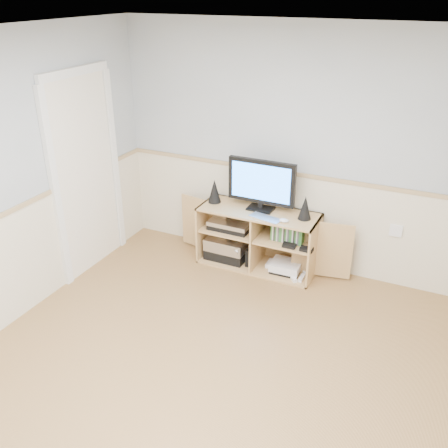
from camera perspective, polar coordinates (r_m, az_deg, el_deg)
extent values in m
cube|color=#AB854C|center=(3.94, -2.64, -19.41)|extent=(4.00, 4.50, 0.02)
cube|color=white|center=(2.78, -3.75, 20.16)|extent=(4.00, 4.50, 0.02)
cube|color=#B6BFC6|center=(5.11, 9.00, 8.08)|extent=(4.00, 0.02, 2.50)
cube|color=beige|center=(5.37, 8.40, 0.39)|extent=(4.00, 0.01, 1.00)
cube|color=tan|center=(5.16, 8.75, 5.57)|extent=(4.00, 0.02, 0.04)
cube|color=white|center=(5.30, -15.48, 5.22)|extent=(0.03, 0.82, 2.00)
cube|color=tan|center=(5.48, 3.80, -4.63)|extent=(1.26, 0.47, 0.02)
cube|color=tan|center=(5.19, 4.00, 1.38)|extent=(1.26, 0.47, 0.02)
cube|color=tan|center=(5.55, -2.05, -0.45)|extent=(0.02, 0.47, 0.65)
cube|color=tan|center=(5.16, 10.30, -3.04)|extent=(0.02, 0.47, 0.65)
cube|color=tan|center=(5.51, 4.76, -0.72)|extent=(1.26, 0.02, 0.65)
cube|color=tan|center=(5.32, 3.89, -1.71)|extent=(0.02, 0.45, 0.61)
cube|color=tan|center=(5.41, 0.81, -0.54)|extent=(0.60, 0.43, 0.02)
cube|color=tan|center=(5.21, 7.13, -1.85)|extent=(0.60, 0.43, 0.02)
cube|color=tan|center=(5.63, -2.32, -0.08)|extent=(0.60, 0.12, 0.61)
cube|color=tan|center=(5.20, 11.14, -2.87)|extent=(0.60, 0.12, 0.61)
cube|color=black|center=(5.22, 4.21, 1.78)|extent=(0.27, 0.18, 0.02)
cube|color=black|center=(5.20, 4.22, 2.18)|extent=(0.05, 0.04, 0.06)
cube|color=black|center=(5.11, 4.31, 4.85)|extent=(0.72, 0.05, 0.46)
cube|color=#3081FF|center=(5.08, 4.20, 4.74)|extent=(0.63, 0.01, 0.38)
cone|color=black|center=(5.34, -1.09, 3.80)|extent=(0.14, 0.14, 0.26)
cone|color=black|center=(5.01, 9.25, 1.85)|extent=(0.13, 0.13, 0.24)
cube|color=silver|center=(5.02, 4.76, 0.69)|extent=(0.35, 0.20, 0.01)
ellipsoid|color=white|center=(4.96, 6.86, 0.40)|extent=(0.10, 0.07, 0.04)
cube|color=black|center=(5.56, 0.42, -3.28)|extent=(0.45, 0.33, 0.11)
cube|color=silver|center=(5.51, 0.42, -2.18)|extent=(0.45, 0.33, 0.13)
cube|color=black|center=(5.39, 0.82, -0.21)|extent=(0.45, 0.31, 0.05)
cube|color=silver|center=(5.37, 0.82, 0.25)|extent=(0.45, 0.31, 0.05)
cube|color=black|center=(5.41, 2.90, -3.70)|extent=(0.04, 0.14, 0.20)
cube|color=white|center=(5.42, 6.04, -4.67)|extent=(0.22, 0.17, 0.05)
cube|color=black|center=(5.35, 7.06, -5.25)|extent=(0.31, 0.25, 0.03)
cube|color=white|center=(5.33, 7.10, -4.74)|extent=(0.32, 0.27, 0.08)
cube|color=white|center=(5.24, 8.86, -6.12)|extent=(0.04, 0.14, 0.03)
cube|color=white|center=(5.38, 9.16, -5.25)|extent=(0.09, 0.15, 0.03)
cube|color=#3F8C3F|center=(5.14, 7.33, -0.95)|extent=(0.33, 0.14, 0.19)
cube|color=white|center=(5.16, 19.06, -0.72)|extent=(0.12, 0.03, 0.12)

